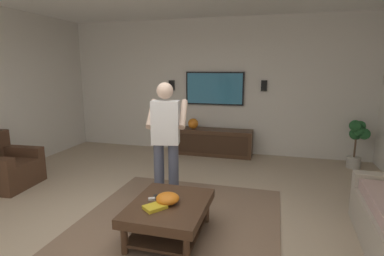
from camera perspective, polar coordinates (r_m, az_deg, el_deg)
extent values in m
plane|color=tan|center=(3.81, -7.19, -17.48)|extent=(8.12, 8.12, 0.00)
cube|color=silver|center=(6.66, 3.95, 7.72)|extent=(0.10, 6.64, 2.85)
cube|color=#7A604C|center=(3.73, -3.15, -18.02)|extent=(2.79, 2.36, 0.01)
cube|color=#472D1E|center=(5.61, -31.33, -7.33)|extent=(0.86, 0.86, 0.40)
cube|color=#472D1E|center=(5.81, -29.31, -5.69)|extent=(0.22, 0.81, 0.56)
cube|color=#422B1C|center=(3.40, -4.32, -14.52)|extent=(1.00, 0.80, 0.10)
cylinder|color=#422B1C|center=(3.77, 2.71, -15.17)|extent=(0.07, 0.07, 0.30)
cylinder|color=#422B1C|center=(3.95, -6.68, -13.99)|extent=(0.07, 0.07, 0.30)
cylinder|color=#422B1C|center=(3.07, -1.02, -21.93)|extent=(0.07, 0.07, 0.30)
cylinder|color=#422B1C|center=(3.28, -12.51, -19.83)|extent=(0.07, 0.07, 0.30)
cube|color=#382417|center=(3.52, -4.25, -18.20)|extent=(0.88, 0.68, 0.03)
cube|color=#422B1C|center=(6.50, 3.68, -2.62)|extent=(0.44, 1.70, 0.55)
cube|color=#352216|center=(6.28, 3.27, -3.09)|extent=(0.01, 1.56, 0.39)
cube|color=black|center=(6.56, 4.24, 7.38)|extent=(0.05, 1.24, 0.70)
cube|color=teal|center=(6.53, 4.19, 7.37)|extent=(0.01, 1.18, 0.64)
cylinder|color=#4C5166|center=(4.23, -3.46, -8.35)|extent=(0.14, 0.14, 0.82)
cylinder|color=#4C5166|center=(4.26, -6.16, -8.25)|extent=(0.14, 0.14, 0.82)
cube|color=white|center=(4.07, -4.97, 1.04)|extent=(0.29, 0.40, 0.58)
sphere|color=beige|center=(4.01, -5.08, 6.95)|extent=(0.22, 0.22, 0.22)
cylinder|color=beige|center=(4.20, -1.64, 2.64)|extent=(0.49, 0.18, 0.37)
cylinder|color=beige|center=(4.27, -7.54, 2.69)|extent=(0.49, 0.18, 0.37)
cube|color=white|center=(4.44, -4.21, 1.78)|extent=(0.05, 0.06, 0.16)
cylinder|color=#B7B2A8|center=(6.42, 27.92, -5.70)|extent=(0.24, 0.24, 0.20)
cylinder|color=brown|center=(6.35, 28.14, -3.36)|extent=(0.03, 0.03, 0.34)
sphere|color=#235B2D|center=(6.33, 29.50, -0.97)|extent=(0.21, 0.21, 0.21)
sphere|color=#235B2D|center=(6.41, 28.25, -0.99)|extent=(0.22, 0.22, 0.22)
sphere|color=#235B2D|center=(6.38, 28.94, 0.34)|extent=(0.19, 0.19, 0.19)
sphere|color=#235B2D|center=(6.20, 28.19, 0.37)|extent=(0.20, 0.20, 0.20)
sphere|color=#235B2D|center=(6.27, 28.78, -0.58)|extent=(0.17, 0.17, 0.17)
ellipsoid|color=orange|center=(3.35, -4.57, -12.98)|extent=(0.25, 0.25, 0.11)
cube|color=white|center=(3.46, -6.89, -12.96)|extent=(0.11, 0.15, 0.02)
cube|color=black|center=(3.48, -6.58, -12.87)|extent=(0.15, 0.12, 0.02)
cube|color=gold|center=(3.26, -6.93, -14.44)|extent=(0.27, 0.26, 0.04)
sphere|color=orange|center=(6.47, 0.22, 0.84)|extent=(0.22, 0.22, 0.22)
cube|color=black|center=(6.45, 13.31, 7.70)|extent=(0.06, 0.12, 0.22)
cube|color=black|center=(6.82, -3.81, 7.95)|extent=(0.06, 0.12, 0.22)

